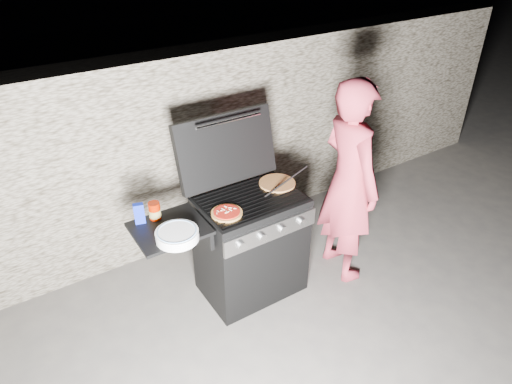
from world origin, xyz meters
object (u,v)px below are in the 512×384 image
gas_grill (224,256)px  sauce_jar (155,211)px  person (349,183)px  pizza_topped (227,213)px

gas_grill → sauce_jar: sauce_jar is taller
gas_grill → sauce_jar: size_ratio=10.30×
sauce_jar → person: person is taller
gas_grill → pizza_topped: size_ratio=5.86×
pizza_topped → sauce_jar: size_ratio=1.76×
gas_grill → person: size_ratio=0.76×
sauce_jar → gas_grill: bearing=-18.5°
gas_grill → pizza_topped: pizza_topped is taller
person → pizza_topped: bearing=91.2°
sauce_jar → person: bearing=-12.9°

